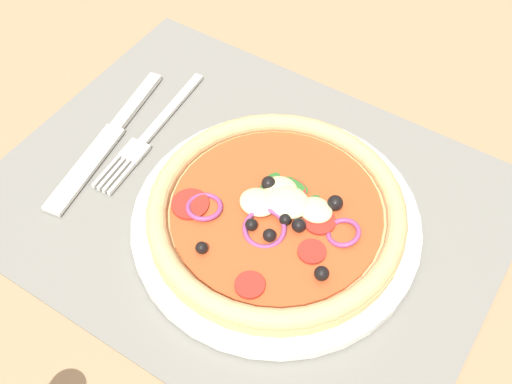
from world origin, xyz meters
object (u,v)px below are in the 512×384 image
object	(u,v)px
plate	(276,222)
knife	(107,140)
pizza	(277,212)
fork	(148,136)

from	to	relation	value
plate	knife	xyz separation A→B (cm)	(19.69, 0.47, -0.27)
pizza	knife	bearing A→B (deg)	1.33
pizza	fork	world-z (taller)	pizza
fork	knife	size ratio (longest dim) A/B	0.90
plate	pizza	distance (cm)	1.62
plate	pizza	xyz separation A→B (cm)	(-0.02, 0.01, 1.62)
plate	pizza	size ratio (longest dim) A/B	1.13
plate	fork	world-z (taller)	plate
pizza	fork	bearing A→B (deg)	-7.68
pizza	knife	size ratio (longest dim) A/B	1.15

